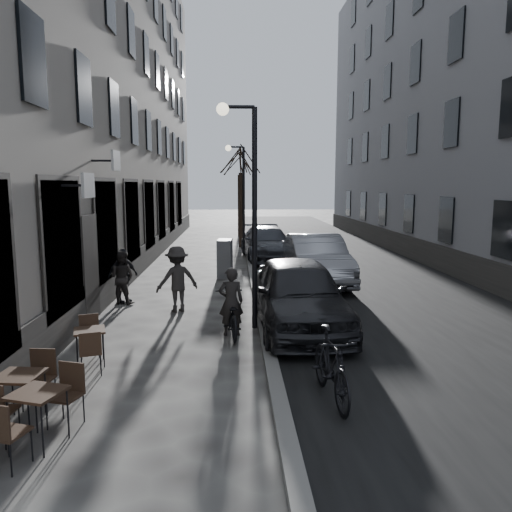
{
  "coord_description": "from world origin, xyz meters",
  "views": [
    {
      "loc": [
        -0.48,
        -5.27,
        3.33
      ],
      "look_at": [
        -0.0,
        5.27,
        1.8
      ],
      "focal_mm": 35.0,
      "sensor_mm": 36.0,
      "label": 1
    }
  ],
  "objects": [
    {
      "name": "streetlamp_near",
      "position": [
        -0.17,
        6.0,
        3.16
      ],
      "size": [
        0.9,
        0.28,
        5.09
      ],
      "color": "black",
      "rests_on": "ground"
    },
    {
      "name": "cyclist_rider",
      "position": [
        -0.54,
        5.46,
        0.76
      ],
      "size": [
        0.59,
        0.42,
        1.52
      ],
      "primitive_type": "imported",
      "rotation": [
        0.0,
        0.0,
        3.25
      ],
      "color": "black",
      "rests_on": "ground"
    },
    {
      "name": "car_mid",
      "position": [
        2.3,
        11.23,
        0.81
      ],
      "size": [
        1.85,
        4.98,
        1.63
      ],
      "primitive_type": "imported",
      "rotation": [
        0.0,
        0.0,
        0.02
      ],
      "color": "#92949A",
      "rests_on": "ground"
    },
    {
      "name": "streetlamp_far",
      "position": [
        -0.17,
        18.0,
        3.16
      ],
      "size": [
        0.9,
        0.28,
        5.09
      ],
      "color": "black",
      "rests_on": "ground"
    },
    {
      "name": "tree_far",
      "position": [
        -0.1,
        27.0,
        4.66
      ],
      "size": [
        2.4,
        2.4,
        5.7
      ],
      "color": "black",
      "rests_on": "ground"
    },
    {
      "name": "building_right",
      "position": [
        9.5,
        16.5,
        8.0
      ],
      "size": [
        4.0,
        35.0,
        16.0
      ],
      "primitive_type": "cube",
      "color": "gray",
      "rests_on": "ground"
    },
    {
      "name": "car_far",
      "position": [
        1.0,
        16.67,
        0.72
      ],
      "size": [
        2.4,
        5.09,
        1.43
      ],
      "primitive_type": "imported",
      "rotation": [
        0.0,
        0.0,
        0.08
      ],
      "color": "#31333A",
      "rests_on": "ground"
    },
    {
      "name": "ground",
      "position": [
        0.0,
        0.0,
        0.0
      ],
      "size": [
        120.0,
        120.0,
        0.0
      ],
      "primitive_type": "plane",
      "color": "#32302E",
      "rests_on": "ground"
    },
    {
      "name": "bistro_set_c",
      "position": [
        -3.15,
        3.75,
        0.41
      ],
      "size": [
        0.74,
        1.39,
        0.8
      ],
      "rotation": [
        0.0,
        0.0,
        0.29
      ],
      "color": "black",
      "rests_on": "ground"
    },
    {
      "name": "utility_cabinet",
      "position": [
        -0.8,
        12.55,
        0.67
      ],
      "size": [
        0.57,
        0.94,
        1.35
      ],
      "primitive_type": "cube",
      "rotation": [
        0.0,
        0.0,
        -0.09
      ],
      "color": "#5E5F61",
      "rests_on": "ground"
    },
    {
      "name": "moped",
      "position": [
        1.01,
        2.0,
        0.56
      ],
      "size": [
        0.69,
        1.89,
        1.11
      ],
      "primitive_type": "imported",
      "rotation": [
        0.0,
        0.0,
        0.09
      ],
      "color": "black",
      "rests_on": "ground"
    },
    {
      "name": "pedestrian_mid",
      "position": [
        -1.96,
        7.61,
        0.86
      ],
      "size": [
        1.28,
        1.04,
        1.73
      ],
      "primitive_type": "imported",
      "rotation": [
        0.0,
        0.0,
        3.56
      ],
      "color": "#2B2826",
      "rests_on": "ground"
    },
    {
      "name": "car_near",
      "position": [
        1.0,
        5.84,
        0.82
      ],
      "size": [
        2.13,
        4.91,
        1.65
      ],
      "primitive_type": "imported",
      "rotation": [
        0.0,
        0.0,
        0.04
      ],
      "color": "black",
      "rests_on": "ground"
    },
    {
      "name": "road",
      "position": [
        3.85,
        16.0,
        0.0
      ],
      "size": [
        7.3,
        60.0,
        0.0
      ],
      "primitive_type": "cube",
      "color": "black",
      "rests_on": "ground"
    },
    {
      "name": "bistro_set_a",
      "position": [
        -2.98,
        0.85,
        0.44
      ],
      "size": [
        0.83,
        1.5,
        0.86
      ],
      "rotation": [
        0.0,
        0.0,
        -0.32
      ],
      "color": "black",
      "rests_on": "ground"
    },
    {
      "name": "bistro_set_b",
      "position": [
        -3.46,
        1.45,
        0.44
      ],
      "size": [
        0.65,
        1.47,
        0.85
      ],
      "rotation": [
        0.0,
        0.0,
        -0.11
      ],
      "color": "black",
      "rests_on": "ground"
    },
    {
      "name": "tree_near",
      "position": [
        -0.1,
        21.0,
        4.66
      ],
      "size": [
        2.4,
        2.4,
        5.7
      ],
      "color": "black",
      "rests_on": "ground"
    },
    {
      "name": "pedestrian_far",
      "position": [
        -3.6,
        8.66,
        0.77
      ],
      "size": [
        0.93,
        0.87,
        1.54
      ],
      "primitive_type": "imported",
      "rotation": [
        0.0,
        0.0,
        0.69
      ],
      "color": "black",
      "rests_on": "ground"
    },
    {
      "name": "building_left",
      "position": [
        -6.0,
        16.5,
        8.0
      ],
      "size": [
        4.0,
        35.0,
        16.0
      ],
      "primitive_type": "cube",
      "color": "gray",
      "rests_on": "ground"
    },
    {
      "name": "pedestrian_near",
      "position": [
        -3.6,
        8.53,
        0.75
      ],
      "size": [
        0.87,
        0.77,
        1.5
      ],
      "primitive_type": "imported",
      "rotation": [
        0.0,
        0.0,
        2.82
      ],
      "color": "black",
      "rests_on": "ground"
    },
    {
      "name": "kerb",
      "position": [
        0.2,
        16.0,
        0.06
      ],
      "size": [
        0.25,
        60.0,
        0.12
      ],
      "primitive_type": "cube",
      "color": "slate",
      "rests_on": "ground"
    },
    {
      "name": "bicycle",
      "position": [
        -0.54,
        5.46,
        0.46
      ],
      "size": [
        0.8,
        1.82,
        0.93
      ],
      "primitive_type": "imported",
      "rotation": [
        0.0,
        0.0,
        3.25
      ],
      "color": "black",
      "rests_on": "ground"
    }
  ]
}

